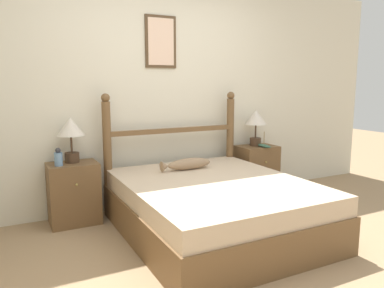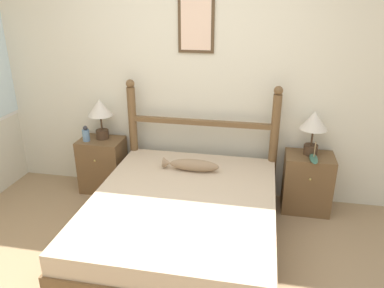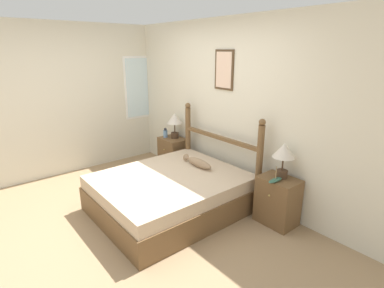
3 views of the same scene
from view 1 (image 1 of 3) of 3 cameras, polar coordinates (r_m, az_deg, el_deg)
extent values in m
plane|color=#9E7F5B|center=(3.05, 7.52, -17.82)|extent=(16.00, 16.00, 0.00)
cube|color=beige|center=(4.25, -5.56, 7.77)|extent=(6.40, 0.06, 2.55)
cube|color=#4C3823|center=(4.25, -4.80, 15.26)|extent=(0.36, 0.02, 0.56)
cube|color=beige|center=(4.24, -4.73, 15.27)|extent=(0.30, 0.01, 0.50)
cube|color=brown|center=(3.55, 3.40, -10.84)|extent=(1.59, 1.90, 0.33)
cube|color=#CCB293|center=(3.47, 3.44, -6.97)|extent=(1.55, 1.86, 0.17)
cylinder|color=brown|center=(3.97, -12.72, -2.35)|extent=(0.09, 0.09, 1.20)
sphere|color=brown|center=(3.90, -13.06, 6.88)|extent=(0.09, 0.09, 0.09)
cylinder|color=brown|center=(4.57, 5.79, -0.66)|extent=(0.09, 0.09, 1.20)
sphere|color=brown|center=(4.50, 5.93, 7.36)|extent=(0.09, 0.09, 0.09)
cube|color=brown|center=(4.17, -2.84, 2.10)|extent=(1.50, 0.06, 0.05)
cube|color=brown|center=(3.91, -17.55, -7.18)|extent=(0.48, 0.35, 0.61)
sphere|color=tan|center=(3.70, -17.16, -5.95)|extent=(0.02, 0.02, 0.02)
cube|color=brown|center=(4.78, 9.79, -3.89)|extent=(0.48, 0.35, 0.61)
sphere|color=tan|center=(4.61, 11.23, -2.73)|extent=(0.02, 0.02, 0.02)
cylinder|color=#422D1E|center=(3.88, -17.80, -1.96)|extent=(0.14, 0.14, 0.10)
cylinder|color=#422D1E|center=(3.85, -17.90, -0.01)|extent=(0.02, 0.02, 0.17)
cone|color=beige|center=(3.83, -18.03, 2.56)|extent=(0.27, 0.27, 0.18)
cylinder|color=#422D1E|center=(4.75, 9.62, 0.35)|extent=(0.14, 0.14, 0.10)
cylinder|color=#422D1E|center=(4.73, 9.67, 1.96)|extent=(0.02, 0.02, 0.17)
cone|color=beige|center=(4.71, 9.72, 4.06)|extent=(0.27, 0.27, 0.18)
cylinder|color=#668CB2|center=(3.75, -19.68, -2.20)|extent=(0.08, 0.08, 0.13)
sphere|color=#333338|center=(3.74, -19.75, -0.92)|extent=(0.05, 0.05, 0.05)
ellipsoid|color=#386651|center=(4.65, 10.89, -0.26)|extent=(0.08, 0.25, 0.04)
cylinder|color=#997F56|center=(4.63, 10.93, 0.91)|extent=(0.01, 0.01, 0.16)
ellipsoid|color=#997A5B|center=(3.87, -0.39, -3.03)|extent=(0.48, 0.12, 0.12)
cone|color=#997A5B|center=(3.76, -4.12, -3.43)|extent=(0.07, 0.11, 0.11)
camera|label=2|loc=(2.43, 61.86, 22.24)|focal=35.00mm
camera|label=3|loc=(4.84, 55.21, 14.10)|focal=28.00mm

